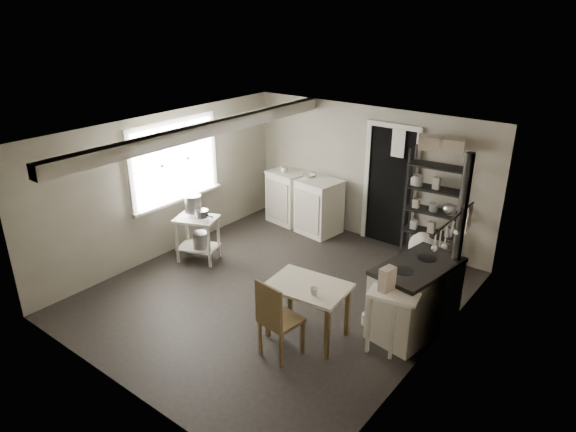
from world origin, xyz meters
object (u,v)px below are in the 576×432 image
Objects in this scene: stockpot at (193,204)px; stove at (415,300)px; work_table at (308,309)px; chair at (281,318)px; base_cabinets at (304,203)px; flour_sack at (422,249)px; prep_table at (198,237)px; shelf_rack at (434,205)px.

stove is at bearing 4.74° from stockpot.
work_table is 0.48m from chair.
flour_sack is at bearing 6.46° from base_cabinets.
chair reaches higher than prep_table.
shelf_rack is (2.39, 0.12, 0.49)m from base_cabinets.
stove is 1.90m from flour_sack.
chair is 3.18m from flour_sack.
shelf_rack is (3.00, 2.22, 0.01)m from stockpot.
stockpot is at bearing 162.13° from prep_table.
work_table is 0.95× the size of chair.
shelf_rack is at bearing 37.48° from prep_table.
base_cabinets reaches higher than work_table.
chair is at bearing -22.71° from prep_table.
stockpot reaches higher than chair.
stockpot reaches higher than base_cabinets.
flour_sack is (0.33, 3.15, -0.24)m from chair.
shelf_rack is 3.50× the size of flour_sack.
stockpot is at bearing 166.88° from work_table.
stockpot is 2.78m from work_table.
prep_table is at bearing -147.60° from shelf_rack.
work_table is at bearing -13.12° from stockpot.
stockpot is 0.28× the size of chair.
prep_table reaches higher than work_table.
chair is (2.61, -1.09, -0.45)m from stockpot.
base_cabinets is 2.34m from flour_sack.
work_table is (2.65, -0.62, -0.56)m from stockpot.
shelf_rack is at bearing 82.98° from work_table.
stove is at bearing 60.87° from chair.
shelf_rack reaches higher than prep_table.
shelf_rack is at bearing 36.48° from stockpot.
shelf_rack is at bearing 10.21° from base_cabinets.
shelf_rack reaches higher than flour_sack.
base_cabinets is 1.27× the size of stove.
flour_sack is (2.33, -0.03, -0.22)m from base_cabinets.
chair is at bearing -50.63° from base_cabinets.
stove is 1.18× the size of chair.
prep_table is at bearing 167.02° from work_table.
flour_sack is (-0.68, 1.76, -0.20)m from stove.
stove is at bearing 5.23° from prep_table.
prep_table is 3.73m from shelf_rack.
stove is 2.26× the size of flour_sack.
stockpot reaches higher than work_table.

